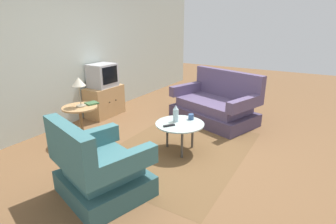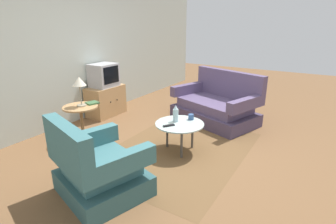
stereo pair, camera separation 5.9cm
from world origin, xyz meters
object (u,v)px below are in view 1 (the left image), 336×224
(coffee_table, at_px, (180,126))
(vase, at_px, (176,114))
(table_lamp, at_px, (79,83))
(book, at_px, (92,103))
(couch, at_px, (216,106))
(mug, at_px, (191,117))
(tv_remote_dark, at_px, (169,125))
(armchair, at_px, (99,171))
(television, at_px, (102,75))
(side_table, at_px, (81,116))
(tv_stand, at_px, (105,101))

(coffee_table, bearing_deg, vase, 67.45)
(table_lamp, distance_m, book, 0.40)
(couch, relative_size, mug, 13.82)
(couch, height_order, book, couch)
(tv_remote_dark, bearing_deg, armchair, 27.83)
(coffee_table, distance_m, television, 2.25)
(table_lamp, height_order, vase, table_lamp)
(tv_remote_dark, height_order, book, book)
(couch, distance_m, side_table, 2.54)
(table_lamp, relative_size, mug, 3.59)
(coffee_table, distance_m, tv_remote_dark, 0.20)
(coffee_table, height_order, table_lamp, table_lamp)
(side_table, relative_size, book, 2.69)
(tv_remote_dark, bearing_deg, coffee_table, -167.62)
(couch, height_order, tv_remote_dark, couch)
(coffee_table, relative_size, book, 3.26)
(couch, height_order, vase, couch)
(armchair, bearing_deg, coffee_table, 97.15)
(armchair, distance_m, couch, 2.95)
(coffee_table, distance_m, tv_stand, 2.20)
(armchair, height_order, table_lamp, table_lamp)
(tv_remote_dark, bearing_deg, side_table, -41.21)
(table_lamp, bearing_deg, coffee_table, -71.55)
(book, bearing_deg, couch, -22.34)
(television, bearing_deg, coffee_table, -106.58)
(table_lamp, height_order, mug, table_lamp)
(coffee_table, distance_m, vase, 0.19)
(coffee_table, height_order, tv_stand, tv_stand)
(armchair, distance_m, side_table, 1.56)
(vase, distance_m, book, 1.41)
(coffee_table, relative_size, side_table, 1.21)
(table_lamp, height_order, tv_remote_dark, table_lamp)
(television, distance_m, book, 1.18)
(tv_stand, distance_m, tv_remote_dark, 2.19)
(book, bearing_deg, tv_stand, 50.00)
(tv_stand, height_order, tv_remote_dark, tv_stand)
(armchair, bearing_deg, mug, 96.15)
(couch, xyz_separation_m, mug, (-1.29, -0.09, 0.19))
(mug, relative_size, book, 0.59)
(side_table, height_order, table_lamp, table_lamp)
(couch, xyz_separation_m, coffee_table, (-1.52, -0.02, 0.10))
(side_table, bearing_deg, armchair, -125.22)
(armchair, distance_m, mug, 1.69)
(couch, bearing_deg, television, 42.31)
(television, height_order, book, television)
(armchair, relative_size, vase, 4.37)
(couch, xyz_separation_m, tv_stand, (-0.90, 2.09, 0.01))
(side_table, bearing_deg, television, 27.41)
(couch, xyz_separation_m, side_table, (-2.05, 1.49, 0.13))
(coffee_table, distance_m, book, 1.51)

